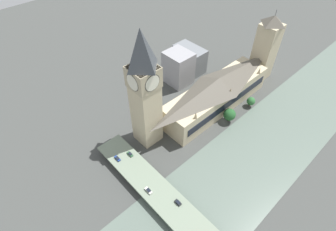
{
  "coord_description": "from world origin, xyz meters",
  "views": [
    {
      "loc": [
        -66.48,
        114.06,
        131.91
      ],
      "look_at": [
        18.34,
        35.47,
        16.56
      ],
      "focal_mm": 28.0,
      "sensor_mm": 36.0,
      "label": 1
    }
  ],
  "objects_px": {
    "road_bridge": "(185,220)",
    "car_southbound_mid": "(130,154)",
    "car_southbound_lead": "(117,158)",
    "parliament_hall": "(217,93)",
    "clock_tower": "(144,90)",
    "car_northbound_tail": "(148,190)",
    "victoria_tower": "(266,48)",
    "car_northbound_lead": "(178,202)"
  },
  "relations": [
    {
      "from": "road_bridge",
      "to": "car_southbound_mid",
      "type": "bearing_deg",
      "value": -4.23
    },
    {
      "from": "car_southbound_lead",
      "to": "parliament_hall",
      "type": "bearing_deg",
      "value": -94.22
    },
    {
      "from": "parliament_hall",
      "to": "car_southbound_lead",
      "type": "xyz_separation_m",
      "value": [
        6.06,
        82.09,
        -7.01
      ]
    },
    {
      "from": "clock_tower",
      "to": "car_southbound_lead",
      "type": "xyz_separation_m",
      "value": [
        -3.97,
        26.53,
        -34.72
      ]
    },
    {
      "from": "parliament_hall",
      "to": "road_bridge",
      "type": "bearing_deg",
      "value": 120.48
    },
    {
      "from": "car_northbound_tail",
      "to": "car_southbound_lead",
      "type": "bearing_deg",
      "value": 0.17
    },
    {
      "from": "road_bridge",
      "to": "car_northbound_tail",
      "type": "height_order",
      "value": "car_northbound_tail"
    },
    {
      "from": "car_southbound_mid",
      "to": "victoria_tower",
      "type": "bearing_deg",
      "value": -91.52
    },
    {
      "from": "victoria_tower",
      "to": "car_northbound_lead",
      "type": "bearing_deg",
      "value": 106.08
    },
    {
      "from": "car_southbound_mid",
      "to": "car_southbound_lead",
      "type": "bearing_deg",
      "value": 71.01
    },
    {
      "from": "clock_tower",
      "to": "car_northbound_lead",
      "type": "distance_m",
      "value": 62.26
    },
    {
      "from": "victoria_tower",
      "to": "car_northbound_tail",
      "type": "relative_size",
      "value": 11.81
    },
    {
      "from": "clock_tower",
      "to": "victoria_tower",
      "type": "distance_m",
      "value": 112.9
    },
    {
      "from": "clock_tower",
      "to": "victoria_tower",
      "type": "height_order",
      "value": "clock_tower"
    },
    {
      "from": "car_northbound_lead",
      "to": "victoria_tower",
      "type": "bearing_deg",
      "value": -73.92
    },
    {
      "from": "car_northbound_lead",
      "to": "car_southbound_lead",
      "type": "bearing_deg",
      "value": 8.88
    },
    {
      "from": "road_bridge",
      "to": "parliament_hall",
      "type": "bearing_deg",
      "value": -59.52
    },
    {
      "from": "car_northbound_lead",
      "to": "car_northbound_tail",
      "type": "bearing_deg",
      "value": 23.61
    },
    {
      "from": "car_southbound_mid",
      "to": "car_northbound_tail",
      "type": "bearing_deg",
      "value": 164.31
    },
    {
      "from": "parliament_hall",
      "to": "car_northbound_lead",
      "type": "height_order",
      "value": "parliament_hall"
    },
    {
      "from": "victoria_tower",
      "to": "car_northbound_tail",
      "type": "bearing_deg",
      "value": 99.2
    },
    {
      "from": "car_northbound_tail",
      "to": "car_southbound_mid",
      "type": "distance_m",
      "value": 26.82
    },
    {
      "from": "parliament_hall",
      "to": "victoria_tower",
      "type": "distance_m",
      "value": 57.49
    },
    {
      "from": "parliament_hall",
      "to": "car_northbound_tail",
      "type": "xyz_separation_m",
      "value": [
        -22.29,
        82.01,
        -6.96
      ]
    },
    {
      "from": "victoria_tower",
      "to": "clock_tower",
      "type": "bearing_deg",
      "value": 84.89
    },
    {
      "from": "clock_tower",
      "to": "road_bridge",
      "type": "bearing_deg",
      "value": 157.85
    },
    {
      "from": "parliament_hall",
      "to": "car_northbound_lead",
      "type": "relative_size",
      "value": 23.14
    },
    {
      "from": "parliament_hall",
      "to": "road_bridge",
      "type": "height_order",
      "value": "parliament_hall"
    },
    {
      "from": "parliament_hall",
      "to": "car_southbound_mid",
      "type": "bearing_deg",
      "value": 87.3
    },
    {
      "from": "car_northbound_lead",
      "to": "car_northbound_tail",
      "type": "xyz_separation_m",
      "value": [
        15.48,
        6.77,
        0.01
      ]
    },
    {
      "from": "car_southbound_mid",
      "to": "road_bridge",
      "type": "bearing_deg",
      "value": 175.77
    },
    {
      "from": "car_southbound_mid",
      "to": "car_northbound_lead",
      "type": "bearing_deg",
      "value": 179.32
    },
    {
      "from": "parliament_hall",
      "to": "victoria_tower",
      "type": "relative_size",
      "value": 1.6
    },
    {
      "from": "car_northbound_tail",
      "to": "road_bridge",
      "type": "bearing_deg",
      "value": -171.49
    },
    {
      "from": "road_bridge",
      "to": "car_northbound_lead",
      "type": "bearing_deg",
      "value": -20.82
    },
    {
      "from": "clock_tower",
      "to": "car_northbound_tail",
      "type": "relative_size",
      "value": 16.21
    },
    {
      "from": "clock_tower",
      "to": "victoria_tower",
      "type": "xyz_separation_m",
      "value": [
        -9.98,
        -111.52,
        -14.5
      ]
    },
    {
      "from": "clock_tower",
      "to": "car_southbound_mid",
      "type": "height_order",
      "value": "clock_tower"
    },
    {
      "from": "clock_tower",
      "to": "car_southbound_lead",
      "type": "bearing_deg",
      "value": 98.52
    },
    {
      "from": "clock_tower",
      "to": "car_southbound_lead",
      "type": "distance_m",
      "value": 43.88
    },
    {
      "from": "car_northbound_tail",
      "to": "car_southbound_mid",
      "type": "height_order",
      "value": "car_southbound_mid"
    },
    {
      "from": "road_bridge",
      "to": "car_northbound_lead",
      "type": "xyz_separation_m",
      "value": [
        8.4,
        -3.19,
        1.69
      ]
    }
  ]
}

